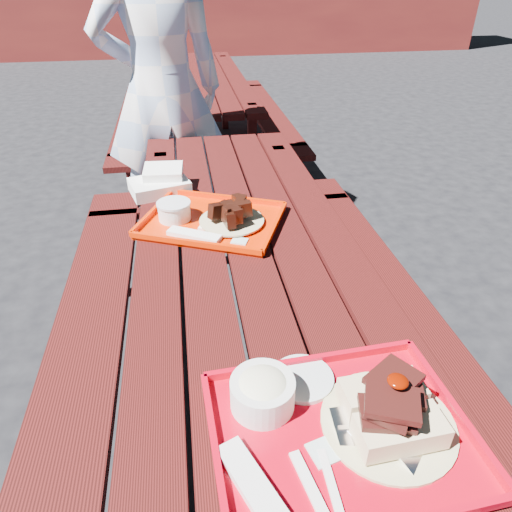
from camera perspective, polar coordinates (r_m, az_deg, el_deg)
name	(u,v)px	position (r m, az deg, el deg)	size (l,w,h in m)	color
ground	(250,401)	(2.01, -0.73, -17.66)	(60.00, 60.00, 0.00)	black
picnic_table_near	(249,295)	(1.62, -0.87, -4.91)	(1.41, 2.40, 0.75)	#400D0C
picnic_table_far	(201,99)	(4.19, -6.95, 18.87)	(1.41, 2.40, 0.75)	#400D0C
near_tray	(337,415)	(0.98, 10.08, -18.99)	(0.53, 0.44, 0.16)	#B40417
far_tray	(210,219)	(1.66, -5.83, 4.67)	(0.58, 0.53, 0.08)	red
white_cloth	(161,182)	(1.94, -11.84, 9.02)	(0.27, 0.22, 0.09)	white
person	(162,90)	(2.72, -11.67, 19.62)	(0.70, 0.46, 1.92)	#B3CEFA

